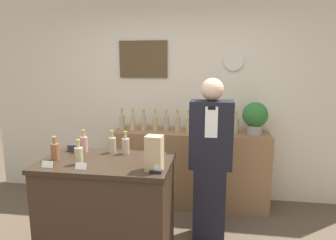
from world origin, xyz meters
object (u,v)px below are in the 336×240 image
Objects in this scene: potted_plant at (255,117)px; paper_bag at (154,153)px; shopkeeper at (210,162)px; tape_dispenser at (156,170)px.

paper_bag is at bearing -123.13° from potted_plant.
paper_bag is (-0.94, -1.44, -0.06)m from potted_plant.
shopkeeper is 4.28× the size of potted_plant.
shopkeeper is at bearing 58.84° from paper_bag.
paper_bag reaches higher than tape_dispenser.
potted_plant is 1.76m from tape_dispenser.
tape_dispenser is (-0.92, -1.49, -0.18)m from potted_plant.
shopkeeper is 0.88m from paper_bag.
potted_plant reaches higher than tape_dispenser.
paper_bag is 3.11× the size of tape_dispenser.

